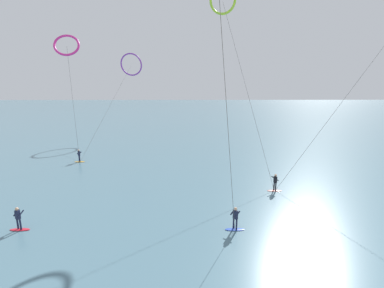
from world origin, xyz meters
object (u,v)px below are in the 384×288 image
kite_violet (131,65)px  surfer_amber (79,157)px  surfer_coral (275,184)px  surfer_cobalt (235,220)px  kite_lime (223,0)px  surfer_crimson (19,220)px  kite_magenta (67,45)px

kite_violet → surfer_amber: bearing=90.5°
surfer_coral → surfer_cobalt: size_ratio=1.00×
surfer_amber → kite_lime: bearing=-130.7°
surfer_crimson → surfer_cobalt: bearing=-159.4°
kite_violet → surfer_crimson: bearing=97.7°
surfer_amber → surfer_crimson: same height
surfer_cobalt → kite_violet: bearing=-15.5°
surfer_crimson → surfer_cobalt: same height
kite_lime → surfer_crimson: bearing=64.1°
kite_lime → surfer_amber: bearing=17.4°
surfer_crimson → kite_magenta: size_ratio=0.10×
surfer_coral → kite_violet: 40.18m
surfer_amber → surfer_crimson: 17.17m
surfer_coral → kite_lime: kite_lime is taller
surfer_amber → kite_magenta: bearing=-13.8°
surfer_amber → surfer_coral: bearing=-154.8°
kite_magenta → surfer_crimson: bearing=-87.6°
surfer_amber → kite_violet: 25.92m
kite_lime → surfer_cobalt: bearing=104.5°
surfer_amber → surfer_cobalt: (17.77, -17.16, 0.00)m
surfer_amber → kite_lime: 26.68m
kite_magenta → kite_violet: 19.14m
surfer_cobalt → kite_lime: (0.89, 17.14, 19.06)m
surfer_amber → kite_lime: size_ratio=0.08×
surfer_amber → kite_magenta: (-1.70, 3.36, 14.50)m
surfer_cobalt → kite_magenta: size_ratio=0.10×
kite_violet → kite_lime: 27.58m
surfer_coral → kite_magenta: size_ratio=0.10×
surfer_coral → surfer_cobalt: 8.57m
surfer_crimson → surfer_cobalt: size_ratio=1.00×
surfer_amber → kite_magenta: 14.98m
surfer_coral → kite_violet: bearing=-162.9°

